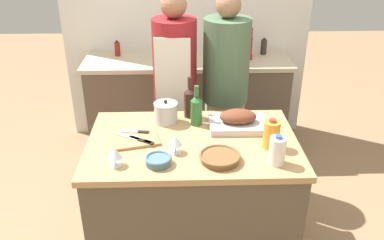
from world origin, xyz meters
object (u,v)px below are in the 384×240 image
(wine_glass_left, at_px, (115,154))
(knife_bread, at_px, (142,140))
(wicker_basket, at_px, (220,157))
(stock_pot, at_px, (166,113))
(knife_chef, at_px, (136,139))
(wine_bottle_dark, at_px, (190,101))
(mixing_bowl, at_px, (158,160))
(milk_jug, at_px, (277,151))
(condiment_bottle_tall, at_px, (117,49))
(knife_paring, at_px, (136,132))
(wine_bottle_green, at_px, (196,109))
(juice_jug, at_px, (271,134))
(roasting_pan, at_px, (238,121))
(condiment_bottle_short, at_px, (264,47))
(person_cook_aproned, at_px, (175,88))
(wine_glass_right, at_px, (175,141))
(cutting_board, at_px, (135,140))
(stand_mixer, at_px, (242,45))

(wine_glass_left, distance_m, knife_bread, 0.28)
(wicker_basket, distance_m, stock_pot, 0.60)
(knife_chef, bearing_deg, wine_bottle_dark, 45.32)
(mixing_bowl, bearing_deg, milk_jug, -1.10)
(mixing_bowl, relative_size, condiment_bottle_tall, 1.05)
(knife_bread, bearing_deg, knife_paring, 114.47)
(wine_bottle_green, xyz_separation_m, knife_chef, (-0.39, -0.23, -0.09))
(juice_jug, height_order, knife_paring, juice_jug)
(roasting_pan, height_order, condiment_bottle_short, condiment_bottle_short)
(wicker_basket, relative_size, wine_glass_left, 2.16)
(wine_glass_left, bearing_deg, knife_paring, 77.67)
(juice_jug, xyz_separation_m, knife_chef, (-0.82, 0.09, -0.07))
(wine_glass_left, bearing_deg, person_cook_aproned, 72.40)
(wine_glass_left, distance_m, knife_paring, 0.37)
(stock_pot, bearing_deg, wine_glass_right, -80.78)
(cutting_board, xyz_separation_m, wine_bottle_green, (0.39, 0.22, 0.10))
(juice_jug, xyz_separation_m, wine_bottle_green, (-0.44, 0.32, 0.02))
(roasting_pan, bearing_deg, mixing_bowl, -139.96)
(wine_glass_left, distance_m, condiment_bottle_tall, 1.88)
(knife_chef, relative_size, person_cook_aproned, 0.13)
(milk_jug, xyz_separation_m, condiment_bottle_tall, (-1.14, 1.88, 0.03))
(wicker_basket, bearing_deg, person_cook_aproned, 104.42)
(cutting_board, bearing_deg, knife_bread, -32.44)
(wine_bottle_green, distance_m, person_cook_aproned, 0.58)
(knife_paring, relative_size, condiment_bottle_tall, 1.27)
(mixing_bowl, bearing_deg, roasting_pan, 40.04)
(wine_bottle_green, bearing_deg, person_cook_aproned, 104.71)
(juice_jug, height_order, person_cook_aproned, person_cook_aproned)
(milk_jug, distance_m, wine_glass_left, 0.91)
(knife_bread, bearing_deg, mixing_bowl, -65.56)
(wine_glass_right, xyz_separation_m, stand_mixer, (0.63, 1.63, 0.09))
(wicker_basket, height_order, stock_pot, stock_pot)
(milk_jug, height_order, condiment_bottle_short, condiment_bottle_short)
(mixing_bowl, xyz_separation_m, knife_paring, (-0.16, 0.35, -0.01))
(cutting_board, bearing_deg, knife_chef, -40.81)
(juice_jug, distance_m, condiment_bottle_tall, 2.05)
(wine_glass_left, bearing_deg, juice_jug, 10.82)
(milk_jug, distance_m, person_cook_aproned, 1.20)
(condiment_bottle_tall, relative_size, condiment_bottle_short, 0.93)
(roasting_pan, xyz_separation_m, knife_paring, (-0.67, -0.07, -0.03))
(person_cook_aproned, bearing_deg, milk_jug, -55.71)
(wine_glass_left, xyz_separation_m, person_cook_aproned, (0.33, 1.05, -0.04))
(cutting_board, xyz_separation_m, juice_jug, (0.83, -0.10, 0.08))
(milk_jug, height_order, condiment_bottle_tall, condiment_bottle_tall)
(wine_glass_right, distance_m, knife_paring, 0.35)
(condiment_bottle_tall, distance_m, person_cook_aproned, 1.00)
(wicker_basket, bearing_deg, condiment_bottle_short, 72.00)
(juice_jug, height_order, milk_jug, juice_jug)
(mixing_bowl, bearing_deg, wicker_basket, 3.88)
(wine_glass_left, height_order, wine_glass_right, same)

